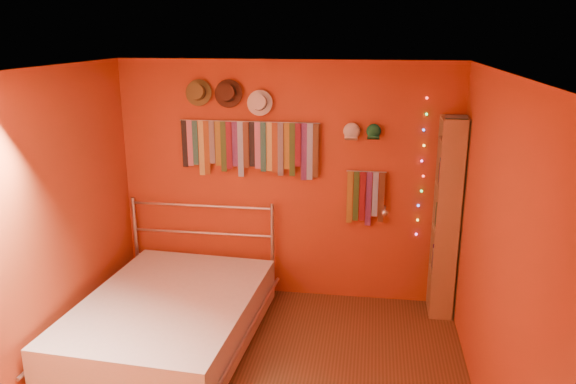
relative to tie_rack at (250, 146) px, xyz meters
The scene contains 15 objects.
back_wall 0.54m from the tie_rack, 10.16° to the left, with size 3.50×0.02×2.50m, color #A72B1B.
right_wall 2.73m from the tie_rack, 38.56° to the right, with size 0.02×3.50×2.50m, color #A72B1B.
left_wall 2.22m from the tie_rack, 129.45° to the right, with size 0.02×3.50×2.50m, color #A72B1B.
ceiling 1.93m from the tie_rack, 77.82° to the right, with size 3.50×3.50×0.02m, color white.
tie_rack is the anchor object (origin of this frame).
small_tie_rack 1.28m from the tie_rack, ahead, with size 0.40×0.03×0.57m.
fedora_olive 0.75m from the tie_rack, behind, with size 0.27×0.15×0.27m.
fedora_brown 0.57m from the tie_rack, behind, with size 0.28×0.15×0.28m.
fedora_white 0.46m from the tie_rack, 14.09° to the right, with size 0.26×0.14×0.25m.
cap_white 1.04m from the tie_rack, ahead, with size 0.17×0.22×0.17m.
cap_green 1.25m from the tie_rack, ahead, with size 0.16×0.20×0.16m.
fairy_lights 1.74m from the tie_rack, ahead, with size 0.05×0.02×1.41m.
reading_lamp 1.51m from the tie_rack, ahead, with size 0.07×0.29×0.09m.
bookshelf 2.12m from the tie_rack, ahead, with size 0.25×0.34×2.00m.
bed 1.87m from the tie_rack, 115.52° to the right, with size 1.69×2.19×1.04m.
Camera 1 is at (0.87, -3.82, 2.77)m, focal length 35.00 mm.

